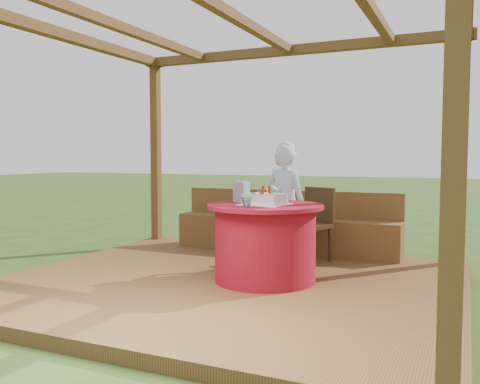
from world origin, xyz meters
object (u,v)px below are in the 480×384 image
at_px(bench, 285,231).
at_px(chair, 313,220).
at_px(gift_bag, 241,192).
at_px(elderly_woman, 285,204).
at_px(birthday_cake, 265,199).
at_px(table, 265,242).
at_px(drinking_glass, 247,202).

distance_m(bench, chair, 0.72).
height_order(chair, gift_bag, gift_bag).
height_order(bench, gift_bag, gift_bag).
bearing_deg(elderly_woman, bench, 109.16).
xyz_separation_m(bench, chair, (0.51, -0.46, 0.22)).
distance_m(chair, birthday_cake, 1.27).
xyz_separation_m(bench, birthday_cake, (0.36, -1.67, 0.57)).
relative_size(table, drinking_glass, 11.20).
bearing_deg(bench, table, -77.87).
distance_m(chair, gift_bag, 1.22).
bearing_deg(gift_bag, drinking_glass, -41.87).
bearing_deg(birthday_cake, gift_bag, 152.65).
height_order(bench, birthday_cake, birthday_cake).
relative_size(chair, elderly_woman, 0.62).
bearing_deg(table, bench, 102.13).
bearing_deg(chair, elderly_woman, -115.73).
height_order(birthday_cake, gift_bag, gift_bag).
relative_size(birthday_cake, drinking_glass, 4.55).
relative_size(chair, drinking_glass, 8.48).
bearing_deg(table, drinking_glass, -98.71).
height_order(bench, drinking_glass, drinking_glass).
relative_size(table, gift_bag, 5.34).
bearing_deg(chair, birthday_cake, -97.11).
bearing_deg(drinking_glass, birthday_cake, 77.78).
height_order(birthday_cake, drinking_glass, birthday_cake).
relative_size(bench, elderly_woman, 2.09).
bearing_deg(birthday_cake, drinking_glass, -102.22).
xyz_separation_m(birthday_cake, drinking_glass, (-0.07, -0.30, -0.01)).
bearing_deg(birthday_cake, bench, 102.22).
relative_size(elderly_woman, drinking_glass, 13.78).
bearing_deg(bench, gift_bag, -88.75).
bearing_deg(gift_bag, birthday_cake, -8.33).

